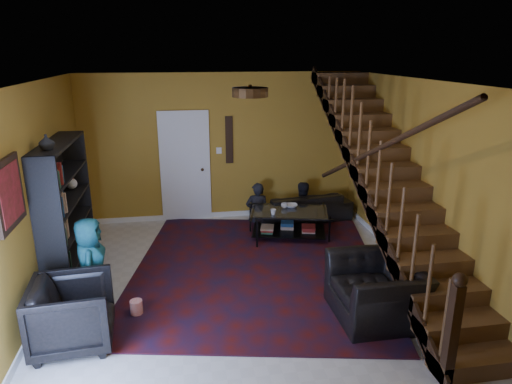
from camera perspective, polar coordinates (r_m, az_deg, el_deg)
floor at (r=6.66m, az=-1.74°, el=-11.21°), size 5.50×5.50×0.00m
room at (r=7.81m, az=-12.93°, el=-6.79°), size 5.50×5.50×5.50m
staircase at (r=6.73m, az=16.35°, el=1.25°), size 0.95×5.02×3.18m
bookshelf at (r=6.96m, az=-22.58°, el=-2.62°), size 0.35×1.80×2.00m
door at (r=8.79m, az=-8.83°, el=2.92°), size 0.82×0.05×2.05m
framed_picture at (r=5.40m, az=-28.51°, el=-0.16°), size 0.04×0.74×0.74m
wall_hanging at (r=8.73m, az=-3.37°, el=6.53°), size 0.14×0.03×0.90m
ceiling_fixture at (r=5.08m, az=-0.73°, el=12.36°), size 0.40×0.40×0.10m
rug at (r=7.01m, az=0.07°, el=-9.57°), size 4.37×4.77×0.02m
sofa at (r=8.91m, az=5.76°, el=-1.84°), size 1.94×0.98×0.54m
armchair_left at (r=5.60m, az=-21.95°, el=-13.92°), size 0.92×0.90×0.78m
armchair_right at (r=5.91m, az=14.75°, el=-11.78°), size 0.98×1.12×0.72m
person_adult_a at (r=8.80m, az=0.17°, el=-2.70°), size 0.47×0.33×1.23m
person_adult_b at (r=8.99m, az=5.65°, el=-2.46°), size 0.61×0.49×1.20m
person_child at (r=6.12m, az=-19.88°, el=-8.54°), size 0.41×0.62×1.23m
coffee_table at (r=8.05m, az=4.12°, el=-3.76°), size 1.47×1.08×0.50m
cup_a at (r=8.10m, az=3.56°, el=-1.69°), size 0.15×0.15×0.09m
cup_b at (r=7.77m, az=2.18°, el=-2.51°), size 0.13×0.13×0.09m
bowl at (r=8.15m, az=4.42°, el=-1.72°), size 0.25×0.25×0.05m
vase at (r=6.21m, az=-24.73°, el=5.69°), size 0.18×0.18×0.19m
popcorn_bucket at (r=6.06m, az=-14.72°, el=-13.73°), size 0.16×0.16×0.18m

